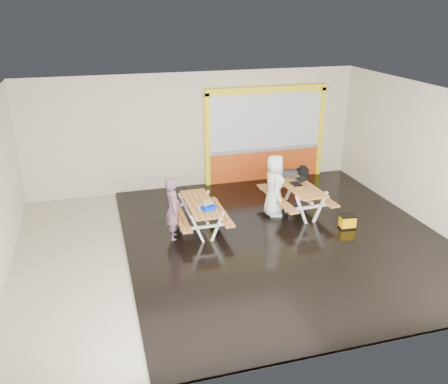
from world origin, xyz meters
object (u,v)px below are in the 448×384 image
object	(u,v)px
toolbox	(289,174)
picnic_table_left	(200,209)
person_right	(274,186)
dark_case	(278,210)
blue_pouch	(208,208)
backpack	(302,175)
fluke_bag	(347,222)
picnic_table_right	(297,191)
person_left	(173,209)
laptop_left	(204,206)
laptop_right	(298,182)

from	to	relation	value
toolbox	picnic_table_left	bearing A→B (deg)	-161.76
person_right	toolbox	distance (m)	0.91
picnic_table_left	dark_case	xyz separation A→B (m)	(2.23, 0.33, -0.44)
blue_pouch	backpack	distance (m)	3.53
fluke_bag	dark_case	bearing A→B (deg)	135.75
picnic_table_right	fluke_bag	distance (m)	1.62
person_left	blue_pouch	distance (m)	0.84
picnic_table_right	person_right	world-z (taller)	person_right
blue_pouch	fluke_bag	distance (m)	3.55
backpack	dark_case	size ratio (longest dim) A/B	1.19
backpack	laptop_left	bearing A→B (deg)	-155.80
laptop_left	fluke_bag	world-z (taller)	laptop_left
laptop_left	laptop_right	distance (m)	2.80
picnic_table_right	backpack	size ratio (longest dim) A/B	4.18
person_left	toolbox	xyz separation A→B (m)	(3.47, 1.18, 0.14)
person_left	fluke_bag	distance (m)	4.37
dark_case	fluke_bag	xyz separation A→B (m)	(1.33, -1.30, 0.08)
dark_case	backpack	bearing A→B (deg)	38.23
picnic_table_left	laptop_left	world-z (taller)	laptop_left
person_right	laptop_right	distance (m)	0.69
toolbox	backpack	distance (m)	0.59
person_left	toolbox	world-z (taller)	person_left
person_left	person_right	bearing A→B (deg)	-70.91
picnic_table_left	fluke_bag	bearing A→B (deg)	-15.28
picnic_table_right	blue_pouch	xyz separation A→B (m)	(-2.64, -0.80, 0.16)
laptop_right	dark_case	world-z (taller)	laptop_right
person_left	blue_pouch	bearing A→B (deg)	-93.77
laptop_left	fluke_bag	distance (m)	3.64
person_right	fluke_bag	distance (m)	2.07
person_left	dark_case	world-z (taller)	person_left
picnic_table_left	toolbox	xyz separation A→B (m)	(2.75, 0.91, 0.35)
laptop_left	dark_case	size ratio (longest dim) A/B	0.87
person_left	dark_case	xyz separation A→B (m)	(2.95, 0.60, -0.65)
laptop_left	toolbox	world-z (taller)	toolbox
picnic_table_right	person_left	size ratio (longest dim) A/B	1.38
blue_pouch	dark_case	world-z (taller)	blue_pouch
person_left	person_right	distance (m)	2.85
laptop_left	blue_pouch	world-z (taller)	laptop_left
person_left	person_right	world-z (taller)	person_right
picnic_table_left	dark_case	distance (m)	2.29
person_left	laptop_left	bearing A→B (deg)	-85.46
picnic_table_right	blue_pouch	world-z (taller)	picnic_table_right
picnic_table_left	person_left	world-z (taller)	person_left
person_right	picnic_table_left	bearing A→B (deg)	110.87
toolbox	blue_pouch	bearing A→B (deg)	-153.13
toolbox	fluke_bag	xyz separation A→B (m)	(0.81, -1.88, -0.71)
picnic_table_right	laptop_right	bearing A→B (deg)	-67.22
laptop_left	person_right	bearing A→B (deg)	16.70
laptop_right	toolbox	world-z (taller)	toolbox
picnic_table_left	blue_pouch	xyz separation A→B (m)	(0.10, -0.44, 0.22)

